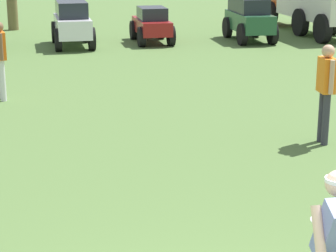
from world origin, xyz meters
The scene contains 6 objects.
frisbee_in_flight centered at (1.15, 1.37, 0.74)m, with size 0.29×0.30×0.11m.
teammate_near_sideline centered at (-1.91, 9.57, 0.94)m, with size 0.25×0.50×1.56m.
teammate_midfield centered at (3.11, 5.60, 0.94)m, with size 0.23×0.50×1.56m.
parked_car_slot_c centered at (-0.09, 16.21, 0.72)m, with size 1.18×2.41×1.34m.
parked_car_slot_d centered at (2.36, 16.41, 0.56)m, with size 1.08×2.20×1.10m.
parked_car_slot_e centered at (5.44, 16.20, 0.72)m, with size 1.19×2.42×1.34m.
Camera 1 is at (-1.29, -3.54, 3.09)m, focal length 70.00 mm.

